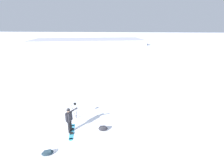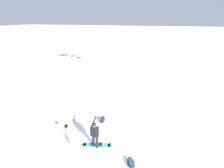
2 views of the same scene
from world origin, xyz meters
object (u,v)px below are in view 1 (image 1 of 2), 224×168
object	(u,v)px
camera_tripod	(75,107)
snowboard	(72,132)
snowboarder	(69,118)
gear_bag_small	(48,153)
gear_bag_large	(103,128)

from	to	relation	value
camera_tripod	snowboard	bearing A→B (deg)	-172.02
snowboarder	gear_bag_small	world-z (taller)	snowboarder
snowboard	gear_bag_small	distance (m)	2.10
snowboard	gear_bag_small	world-z (taller)	gear_bag_small
snowboarder	camera_tripod	distance (m)	1.60
snowboarder	camera_tripod	bearing A→B (deg)	4.66
gear_bag_large	gear_bag_small	distance (m)	3.45
snowboarder	camera_tripod	xyz separation A→B (m)	(1.59, 0.13, -0.12)
snowboarder	gear_bag_small	xyz separation A→B (m)	(-2.03, 0.51, -0.88)
snowboard	snowboarder	bearing A→B (deg)	76.20
snowboarder	gear_bag_large	distance (m)	2.21
camera_tripod	gear_bag_small	distance (m)	3.72
gear_bag_small	snowboarder	bearing A→B (deg)	-14.23
snowboard	camera_tripod	xyz separation A→B (m)	(1.62, 0.23, 0.86)
gear_bag_large	camera_tripod	size ratio (longest dim) A/B	0.51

